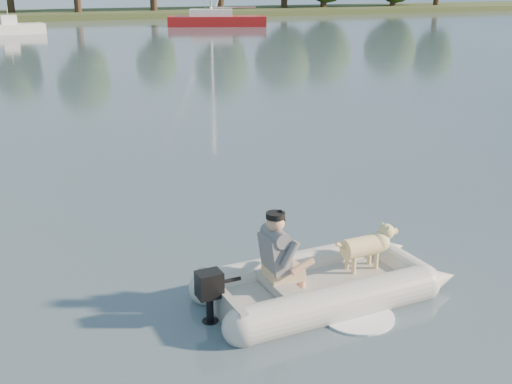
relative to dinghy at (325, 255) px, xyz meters
name	(u,v)px	position (x,y,z in m)	size (l,w,h in m)	color
water	(317,285)	(0.05, 0.28, -0.57)	(160.00, 160.00, 0.00)	slate
shore_bank	(38,16)	(0.05, 62.28, -0.32)	(160.00, 12.00, 0.70)	#47512D
dinghy	(325,255)	(0.00, 0.00, 0.00)	(4.40, 2.86, 1.34)	#ABABA6
man	(277,250)	(-0.68, 0.00, 0.18)	(0.70, 0.60, 1.04)	slate
dog	(362,250)	(0.62, 0.10, -0.07)	(0.90, 0.32, 0.60)	tan
outboard_motor	(210,299)	(-1.60, -0.12, -0.27)	(0.40, 0.28, 0.76)	black
motorboat	(11,21)	(-2.82, 43.82, 0.32)	(4.65, 1.79, 1.97)	white
sailboat	(216,20)	(13.29, 45.91, -0.08)	(8.44, 4.87, 11.13)	#A11213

